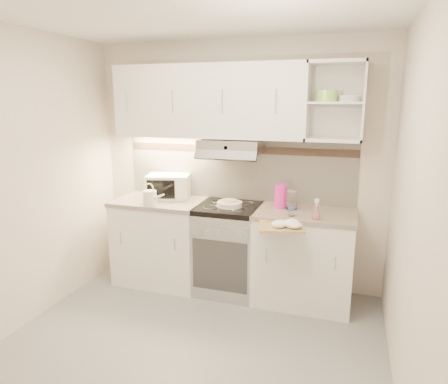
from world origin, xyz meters
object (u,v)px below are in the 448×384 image
at_px(electric_range, 228,248).
at_px(spray_bottle, 316,211).
at_px(pink_pitcher, 281,196).
at_px(watering_can, 150,197).
at_px(plate_stack, 230,204).
at_px(cutting_board, 281,226).
at_px(microwave, 169,186).
at_px(glass_jar, 292,199).

relative_size(electric_range, spray_bottle, 4.58).
bearing_deg(pink_pitcher, watering_can, -164.12).
xyz_separation_m(electric_range, spray_bottle, (0.86, -0.22, 0.53)).
height_order(electric_range, spray_bottle, spray_bottle).
bearing_deg(spray_bottle, electric_range, 162.85).
xyz_separation_m(plate_stack, cutting_board, (0.57, -0.37, -0.05)).
distance_m(microwave, plate_stack, 0.75).
relative_size(watering_can, glass_jar, 1.33).
bearing_deg(electric_range, microwave, 170.59).
height_order(glass_jar, cutting_board, glass_jar).
bearing_deg(electric_range, glass_jar, 4.28).
height_order(microwave, watering_can, microwave).
distance_m(microwave, glass_jar, 1.32).
distance_m(watering_can, plate_stack, 0.78).
bearing_deg(plate_stack, microwave, 167.95).
height_order(watering_can, cutting_board, watering_can).
xyz_separation_m(watering_can, spray_bottle, (1.60, 0.00, -0.00)).
distance_m(plate_stack, glass_jar, 0.60).
relative_size(microwave, cutting_board, 1.37).
bearing_deg(watering_can, plate_stack, 29.13).
distance_m(spray_bottle, cutting_board, 0.35).
distance_m(watering_can, glass_jar, 1.38).
bearing_deg(spray_bottle, cutting_board, -147.84).
bearing_deg(watering_can, cutting_board, 7.50).
bearing_deg(pink_pitcher, cutting_board, -76.34).
height_order(plate_stack, pink_pitcher, pink_pitcher).
distance_m(pink_pitcher, spray_bottle, 0.47).
bearing_deg(watering_can, microwave, 99.34).
distance_m(electric_range, microwave, 0.91).
xyz_separation_m(plate_stack, pink_pitcher, (0.48, 0.11, 0.09)).
relative_size(pink_pitcher, glass_jar, 1.17).
bearing_deg(microwave, electric_range, -23.72).
xyz_separation_m(watering_can, glass_jar, (1.35, 0.27, 0.02)).
distance_m(plate_stack, spray_bottle, 0.86).
distance_m(microwave, watering_can, 0.34).
distance_m(pink_pitcher, cutting_board, 0.51).
bearing_deg(glass_jar, spray_bottle, -46.67).
bearing_deg(spray_bottle, pink_pitcher, 138.76).
bearing_deg(glass_jar, plate_stack, -171.89).
bearing_deg(electric_range, watering_can, -163.23).
bearing_deg(pink_pitcher, microwave, -179.61).
bearing_deg(watering_can, pink_pitcher, 28.70).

